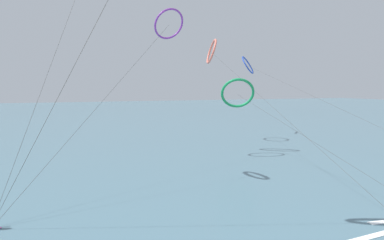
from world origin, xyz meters
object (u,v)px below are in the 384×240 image
(kite_violet, at_px, (169,24))
(kite_emerald, at_px, (238,93))
(kite_coral, at_px, (212,51))
(kite_cobalt, at_px, (248,65))

(kite_violet, bearing_deg, kite_emerald, 170.04)
(kite_violet, distance_m, kite_coral, 15.07)
(kite_coral, xyz_separation_m, kite_cobalt, (10.15, 5.47, -1.70))
(kite_coral, height_order, kite_cobalt, kite_coral)
(kite_coral, bearing_deg, kite_emerald, 10.64)
(kite_emerald, height_order, kite_cobalt, kite_cobalt)
(kite_emerald, relative_size, kite_coral, 0.82)
(kite_violet, relative_size, kite_cobalt, 0.43)
(kite_emerald, bearing_deg, kite_coral, -71.46)
(kite_violet, xyz_separation_m, kite_emerald, (10.15, 0.57, -8.62))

